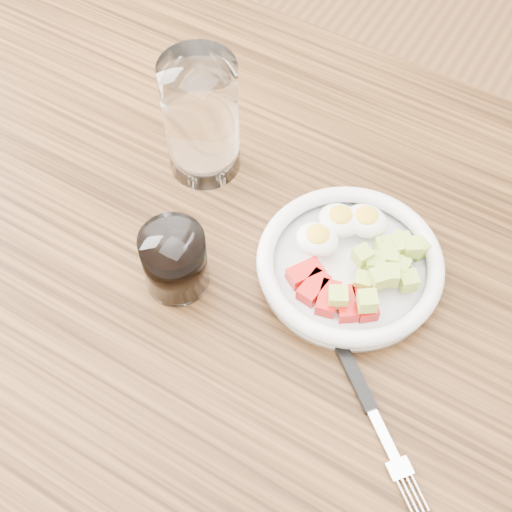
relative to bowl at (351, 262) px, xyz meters
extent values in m
plane|color=brown|center=(-0.09, -0.07, -0.79)|extent=(4.00, 4.00, 0.00)
cube|color=brown|center=(-0.74, 0.28, -0.43)|extent=(0.07, 0.07, 0.73)
cube|color=#5A3718|center=(-0.09, -0.07, -0.04)|extent=(1.50, 0.90, 0.04)
cylinder|color=white|center=(0.00, 0.00, -0.01)|extent=(0.22, 0.22, 0.01)
torus|color=white|center=(0.00, 0.00, 0.00)|extent=(0.23, 0.23, 0.02)
cube|color=red|center=(-0.04, -0.04, 0.00)|extent=(0.04, 0.05, 0.02)
cube|color=red|center=(-0.02, -0.06, 0.00)|extent=(0.03, 0.04, 0.02)
cube|color=red|center=(0.00, -0.06, 0.00)|extent=(0.03, 0.05, 0.02)
cube|color=red|center=(0.02, -0.06, 0.00)|extent=(0.04, 0.05, 0.02)
cube|color=red|center=(0.04, -0.04, 0.00)|extent=(0.04, 0.05, 0.02)
ellipsoid|color=white|center=(-0.04, 0.04, 0.01)|extent=(0.05, 0.05, 0.03)
ellipsoid|color=yellow|center=(-0.04, 0.04, 0.02)|extent=(0.03, 0.03, 0.01)
ellipsoid|color=white|center=(-0.01, 0.05, 0.01)|extent=(0.05, 0.05, 0.03)
ellipsoid|color=yellow|center=(-0.01, 0.05, 0.02)|extent=(0.03, 0.03, 0.01)
ellipsoid|color=white|center=(-0.05, 0.00, 0.01)|extent=(0.05, 0.05, 0.03)
ellipsoid|color=yellow|center=(-0.05, 0.00, 0.02)|extent=(0.03, 0.03, 0.01)
cube|color=#B1C04A|center=(0.03, 0.03, 0.02)|extent=(0.03, 0.03, 0.02)
cube|color=#B1C04A|center=(0.04, 0.02, 0.02)|extent=(0.03, 0.03, 0.02)
cube|color=#B1C04A|center=(0.05, 0.04, 0.02)|extent=(0.03, 0.03, 0.02)
cube|color=#B1C04A|center=(0.04, -0.02, 0.02)|extent=(0.03, 0.03, 0.02)
cube|color=#B1C04A|center=(0.04, 0.05, 0.01)|extent=(0.02, 0.02, 0.02)
cube|color=#B1C04A|center=(0.03, 0.03, 0.00)|extent=(0.03, 0.03, 0.02)
cube|color=#B1C04A|center=(0.01, -0.06, 0.01)|extent=(0.03, 0.03, 0.02)
cube|color=#B1C04A|center=(0.07, 0.00, 0.01)|extent=(0.03, 0.03, 0.02)
cube|color=#B1C04A|center=(0.03, -0.02, 0.00)|extent=(0.03, 0.03, 0.02)
cube|color=#B1C04A|center=(0.04, -0.01, 0.02)|extent=(0.02, 0.02, 0.02)
cube|color=#B1C04A|center=(0.06, 0.06, 0.00)|extent=(0.03, 0.03, 0.02)
cube|color=#B1C04A|center=(0.03, 0.00, 0.02)|extent=(0.03, 0.03, 0.02)
cube|color=#B1C04A|center=(0.03, 0.01, 0.00)|extent=(0.02, 0.02, 0.02)
cube|color=#B1C04A|center=(0.06, 0.04, 0.02)|extent=(0.03, 0.03, 0.02)
cube|color=#B1C04A|center=(0.06, 0.01, 0.01)|extent=(0.02, 0.02, 0.02)
cube|color=#B1C04A|center=(0.05, 0.04, 0.01)|extent=(0.03, 0.03, 0.02)
cube|color=#B1C04A|center=(0.04, -0.05, 0.02)|extent=(0.03, 0.03, 0.02)
cube|color=#B1C04A|center=(0.05, -0.01, 0.02)|extent=(0.03, 0.03, 0.02)
cube|color=#B1C04A|center=(0.04, 0.00, 0.01)|extent=(0.03, 0.03, 0.02)
cube|color=#B1C04A|center=(0.03, -0.02, 0.01)|extent=(0.02, 0.02, 0.02)
cube|color=#B1C04A|center=(0.01, 0.00, 0.02)|extent=(0.03, 0.03, 0.02)
cube|color=#B1C04A|center=(0.05, 0.02, 0.01)|extent=(0.03, 0.03, 0.02)
cube|color=black|center=(0.06, -0.12, -0.02)|extent=(0.09, 0.08, 0.01)
cube|color=silver|center=(0.13, -0.17, -0.02)|extent=(0.06, 0.05, 0.00)
cube|color=silver|center=(0.15, -0.19, -0.02)|extent=(0.03, 0.03, 0.00)
cylinder|color=silver|center=(0.17, -0.22, -0.02)|extent=(0.03, 0.03, 0.00)
cylinder|color=silver|center=(0.18, -0.21, -0.02)|extent=(0.03, 0.03, 0.00)
cylinder|color=silver|center=(0.18, -0.21, -0.02)|extent=(0.03, 0.03, 0.00)
cylinder|color=silver|center=(0.18, -0.21, -0.02)|extent=(0.03, 0.03, 0.00)
cylinder|color=white|center=(-0.25, 0.06, 0.07)|extent=(0.10, 0.10, 0.17)
cylinder|color=white|center=(-0.18, -0.12, 0.02)|extent=(0.08, 0.08, 0.09)
cylinder|color=black|center=(-0.18, -0.12, 0.02)|extent=(0.07, 0.07, 0.08)
camera|label=1|loc=(0.14, -0.46, 0.73)|focal=50.00mm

